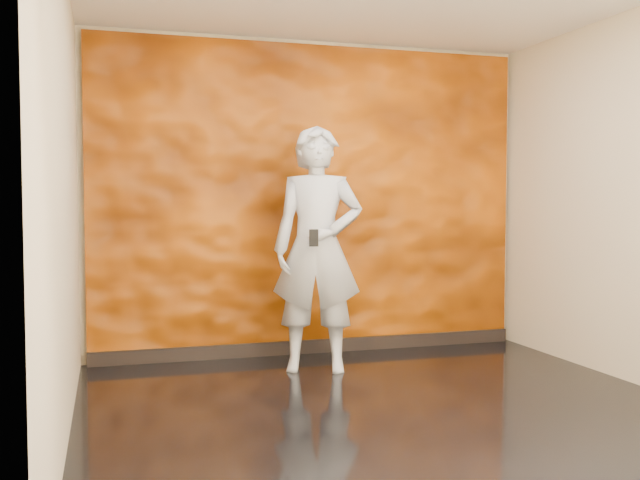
% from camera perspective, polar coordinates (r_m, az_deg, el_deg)
% --- Properties ---
extents(room, '(4.02, 4.02, 2.81)m').
position_cam_1_polar(room, '(4.55, 6.24, 3.54)').
color(room, black).
rests_on(room, ground).
extents(feature_wall, '(3.90, 0.06, 2.75)m').
position_cam_1_polar(feature_wall, '(6.40, -0.60, 3.23)').
color(feature_wall, '#DA6106').
rests_on(feature_wall, ground).
extents(baseboard, '(3.90, 0.04, 0.12)m').
position_cam_1_polar(baseboard, '(6.49, -0.50, -8.50)').
color(baseboard, black).
rests_on(baseboard, ground).
extents(man, '(0.83, 0.68, 1.97)m').
position_cam_1_polar(man, '(5.72, -0.20, -0.72)').
color(man, '#9BA0A9').
rests_on(man, ground).
extents(phone, '(0.07, 0.02, 0.13)m').
position_cam_1_polar(phone, '(5.44, -0.51, 0.17)').
color(phone, black).
rests_on(phone, man).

